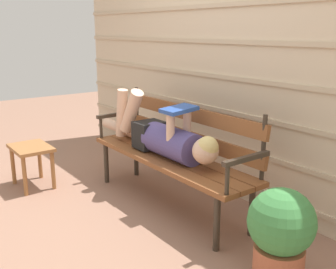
{
  "coord_description": "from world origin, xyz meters",
  "views": [
    {
      "loc": [
        2.43,
        -1.66,
        1.4
      ],
      "look_at": [
        0.0,
        0.14,
        0.6
      ],
      "focal_mm": 42.38,
      "sensor_mm": 36.0,
      "label": 1
    }
  ],
  "objects_px": {
    "park_bench": "(175,149)",
    "potted_plant": "(281,233)",
    "footstool": "(31,154)",
    "reclining_person": "(162,136)"
  },
  "relations": [
    {
      "from": "potted_plant",
      "to": "park_bench",
      "type": "bearing_deg",
      "value": 171.15
    },
    {
      "from": "footstool",
      "to": "reclining_person",
      "type": "bearing_deg",
      "value": 37.46
    },
    {
      "from": "park_bench",
      "to": "potted_plant",
      "type": "height_order",
      "value": "park_bench"
    },
    {
      "from": "footstool",
      "to": "potted_plant",
      "type": "distance_m",
      "value": 2.36
    },
    {
      "from": "reclining_person",
      "to": "potted_plant",
      "type": "bearing_deg",
      "value": -5.37
    },
    {
      "from": "park_bench",
      "to": "reclining_person",
      "type": "distance_m",
      "value": 0.14
    },
    {
      "from": "reclining_person",
      "to": "footstool",
      "type": "bearing_deg",
      "value": -142.54
    },
    {
      "from": "potted_plant",
      "to": "reclining_person",
      "type": "bearing_deg",
      "value": 174.63
    },
    {
      "from": "footstool",
      "to": "potted_plant",
      "type": "bearing_deg",
      "value": 15.55
    },
    {
      "from": "footstool",
      "to": "potted_plant",
      "type": "height_order",
      "value": "potted_plant"
    }
  ]
}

